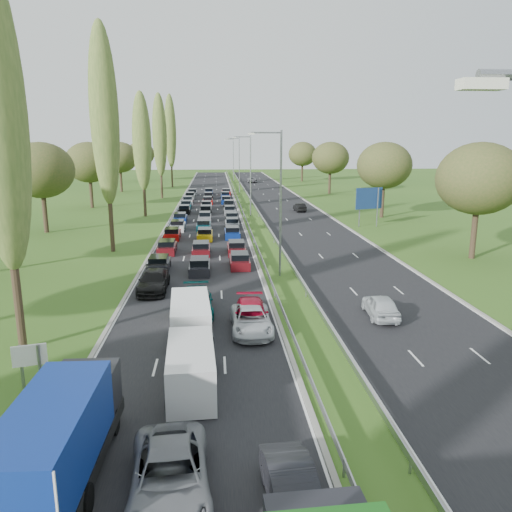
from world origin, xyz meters
name	(u,v)px	position (x,y,z in m)	size (l,w,h in m)	color
ground	(250,214)	(4.50, 80.00, 0.00)	(260.00, 260.00, 0.00)	#31561B
near_carriageway	(207,212)	(-2.25, 82.50, 0.00)	(10.50, 215.00, 0.04)	black
far_carriageway	(290,212)	(11.25, 82.50, 0.00)	(10.50, 215.00, 0.04)	black
central_reservation	(249,209)	(4.50, 82.50, 0.55)	(2.36, 215.00, 0.32)	gray
lamp_columns	(251,176)	(4.50, 78.00, 6.00)	(0.18, 140.18, 12.00)	gray
poplar_row	(129,131)	(-11.50, 68.17, 12.39)	(2.80, 127.80, 22.44)	#2D2116
woodland_left	(31,172)	(-22.00, 62.63, 7.68)	(8.00, 166.00, 11.10)	#2D2116
woodland_right	(405,168)	(24.00, 66.67, 7.68)	(8.00, 153.00, 11.10)	#2D2116
traffic_queue_fill	(206,214)	(-2.27, 77.19, 0.44)	(9.11, 69.86, 0.80)	black
near_car_3	(154,281)	(-5.60, 39.38, 0.78)	(2.14, 5.27, 1.53)	black
near_car_6	(170,476)	(-2.42, 16.49, 0.78)	(2.52, 5.46, 1.52)	slate
near_car_7	(197,302)	(-2.18, 34.18, 0.77)	(2.10, 5.18, 1.50)	#054E4D
near_car_8	(192,311)	(-2.43, 32.33, 0.74)	(1.69, 4.21, 1.43)	#B0AE0B
near_car_9	(292,490)	(1.37, 15.62, 0.71)	(1.46, 4.18, 1.38)	black
near_car_10	(251,320)	(1.18, 30.46, 0.73)	(2.36, 5.12, 1.42)	#B3B7BD
near_car_11	(251,314)	(1.25, 31.52, 0.75)	(2.04, 5.01, 1.45)	#B00A27
far_car_0	(381,306)	(9.70, 32.37, 0.76)	(1.75, 4.35, 1.48)	silver
far_car_1	(300,207)	(12.83, 82.45, 0.69)	(1.41, 4.05, 1.33)	black
far_car_2	(252,180)	(9.40, 142.07, 0.75)	(2.42, 5.25, 1.46)	slate
blue_lorry	(63,437)	(-5.88, 17.32, 1.80)	(2.26, 8.13, 3.43)	black
white_van_front	(191,367)	(-2.06, 23.67, 1.09)	(2.07, 5.29, 2.12)	silver
white_van_rear	(191,317)	(-2.38, 30.16, 1.14)	(2.17, 5.53, 2.22)	white
info_sign	(30,360)	(-9.40, 24.37, 1.37)	(1.48, 0.46, 2.10)	gray
direction_sign	(369,200)	(19.40, 66.87, 3.57)	(3.86, 1.24, 5.20)	gray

